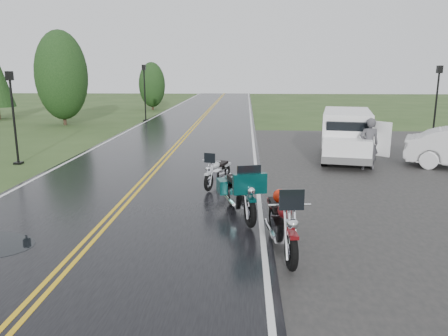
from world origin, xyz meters
name	(u,v)px	position (x,y,z in m)	size (l,w,h in m)	color
ground	(105,225)	(0.00, 0.00, 0.00)	(120.00, 120.00, 0.00)	#2D471E
road	(173,150)	(0.00, 10.00, 0.02)	(8.00, 100.00, 0.04)	black
motorcycle_red	(292,235)	(4.25, -2.38, 0.75)	(0.92, 2.53, 1.49)	#5D0A0E
motorcycle_teal	(250,200)	(3.52, -0.16, 0.74)	(0.91, 2.50, 1.48)	#043332
motorcycle_silver	(209,175)	(2.28, 2.93, 0.58)	(0.71, 1.95, 1.15)	#B3B8BC
van_white	(326,140)	(6.48, 6.90, 1.03)	(1.96, 5.23, 2.06)	white
person_at_van	(369,145)	(7.98, 6.33, 0.97)	(0.71, 0.46, 1.94)	#47464B
lamp_post_near_left	(14,118)	(-5.68, 6.74, 1.84)	(0.32, 0.32, 3.68)	black
lamp_post_far_left	(145,93)	(-3.97, 21.95, 2.05)	(0.35, 0.35, 4.10)	black
lamp_post_far_right	(436,105)	(12.98, 12.76, 1.97)	(0.34, 0.34, 3.94)	black
tree_left_mid	(62,85)	(-8.94, 19.29, 2.68)	(3.44, 3.44, 5.37)	#1E3D19
tree_left_far	(152,90)	(-5.36, 31.08, 1.88)	(2.44, 2.44, 3.76)	#1E3D19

